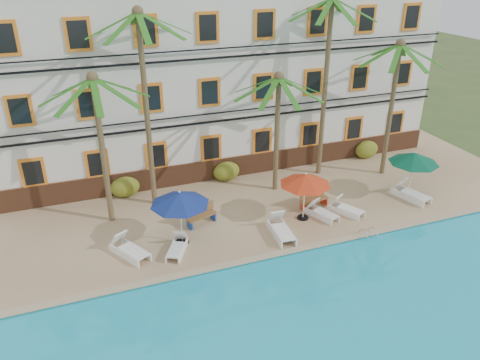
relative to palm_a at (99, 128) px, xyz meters
name	(u,v)px	position (x,y,z in m)	size (l,w,h in m)	color
ground	(290,243)	(7.27, -4.43, -4.88)	(100.00, 100.00, 0.00)	#384C23
pool_deck	(250,192)	(7.27, 0.57, -4.75)	(30.00, 12.00, 0.25)	tan
swimming_pool	(386,355)	(7.27, -11.43, -4.78)	(26.00, 12.00, 0.20)	#1BA8CC
pool_coping	(300,249)	(7.27, -5.33, -4.60)	(30.00, 0.35, 0.06)	tan
hotel_building	(219,74)	(7.27, 5.55, 0.49)	(25.40, 6.44, 10.22)	silver
palm_a	(99,128)	(0.00, 0.00, 0.00)	(4.58, 4.58, 7.08)	brown
palm_b	(144,87)	(2.24, 0.96, 1.37)	(4.58, 4.58, 9.48)	brown
palm_c	(278,114)	(8.61, 0.27, -0.44)	(4.58, 4.58, 6.34)	brown
palm_d	(327,66)	(11.80, 1.25, 1.51)	(4.58, 4.58, 9.73)	brown
palm_e	(394,90)	(15.24, -0.04, 0.26)	(4.58, 4.58, 7.54)	brown
shrub_left	(125,187)	(0.96, 2.17, -4.08)	(1.50, 0.90, 1.10)	#1F5518
shrub_mid	(226,171)	(6.51, 2.17, -4.08)	(1.50, 0.90, 1.10)	#1F5518
shrub_right	(367,149)	(15.63, 2.17, -4.08)	(1.50, 0.90, 1.10)	#1F5518
umbrella_blue	(180,199)	(2.68, -3.04, -2.45)	(2.55, 2.55, 2.55)	black
umbrella_red	(305,180)	(8.60, -3.05, -2.56)	(2.42, 2.42, 2.43)	black
umbrella_green	(414,158)	(14.81, -2.89, -2.48)	(2.52, 2.52, 2.52)	black
lounger_a	(129,249)	(0.36, -3.21, -4.32)	(1.58, 2.08, 0.94)	white
lounger_b	(177,247)	(2.30, -3.69, -4.37)	(1.30, 1.75, 0.79)	white
lounger_c	(281,229)	(6.98, -4.01, -4.31)	(0.91, 2.12, 0.98)	white
lounger_d	(321,212)	(9.49, -3.22, -4.37)	(1.18, 1.81, 0.80)	white
lounger_e	(346,208)	(10.78, -3.30, -4.36)	(1.37, 1.82, 0.82)	white
lounger_f	(410,193)	(14.72, -3.15, -4.32)	(1.26, 2.15, 0.96)	white
bench_left	(200,215)	(3.88, -1.77, -4.16)	(1.57, 0.91, 0.93)	olive
bench_right	(313,198)	(9.58, -2.19, -4.16)	(1.56, 0.74, 0.93)	olive
pool_ladder	(368,236)	(10.66, -5.43, -4.63)	(0.54, 0.74, 0.74)	silver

